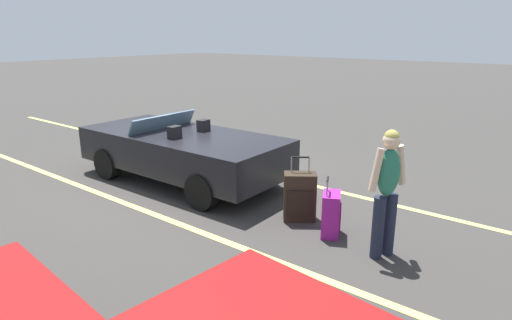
{
  "coord_description": "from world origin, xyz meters",
  "views": [
    {
      "loc": [
        -5.97,
        5.39,
        2.75
      ],
      "look_at": [
        -1.8,
        0.05,
        0.75
      ],
      "focal_mm": 30.37,
      "sensor_mm": 36.0,
      "label": 1
    }
  ],
  "objects_px": {
    "convertible_car": "(175,149)",
    "suitcase_medium_bright": "(331,214)",
    "traveler_person": "(387,187)",
    "suitcase_large_black": "(300,197)"
  },
  "relations": [
    {
      "from": "convertible_car",
      "to": "traveler_person",
      "type": "distance_m",
      "value": 4.42
    },
    {
      "from": "convertible_car",
      "to": "traveler_person",
      "type": "bearing_deg",
      "value": 173.15
    },
    {
      "from": "suitcase_large_black",
      "to": "traveler_person",
      "type": "relative_size",
      "value": 0.6
    },
    {
      "from": "convertible_car",
      "to": "suitcase_medium_bright",
      "type": "relative_size",
      "value": 4.97
    },
    {
      "from": "traveler_person",
      "to": "suitcase_large_black",
      "type": "bearing_deg",
      "value": 10.88
    },
    {
      "from": "suitcase_large_black",
      "to": "traveler_person",
      "type": "bearing_deg",
      "value": 42.05
    },
    {
      "from": "suitcase_medium_bright",
      "to": "traveler_person",
      "type": "xyz_separation_m",
      "value": [
        -0.81,
        0.13,
        0.62
      ]
    },
    {
      "from": "traveler_person",
      "to": "suitcase_medium_bright",
      "type": "bearing_deg",
      "value": 13.45
    },
    {
      "from": "convertible_car",
      "to": "traveler_person",
      "type": "xyz_separation_m",
      "value": [
        -4.38,
        0.47,
        0.34
      ]
    },
    {
      "from": "convertible_car",
      "to": "suitcase_medium_bright",
      "type": "xyz_separation_m",
      "value": [
        -3.57,
        0.34,
        -0.28
      ]
    }
  ]
}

